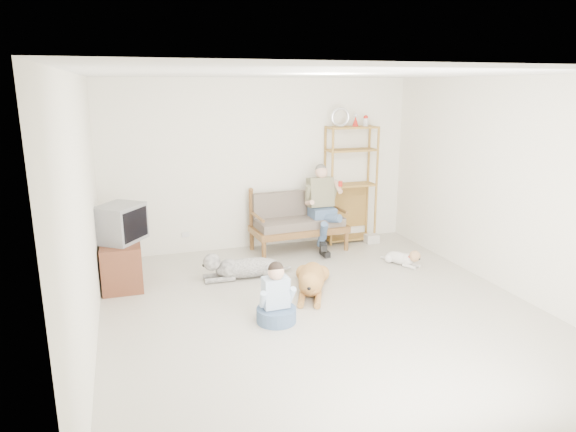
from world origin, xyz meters
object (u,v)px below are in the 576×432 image
object	(u,v)px
etagere	(350,183)
tv_stand	(121,263)
loveseat	(298,220)
golden_retriever	(311,280)

from	to	relation	value
etagere	tv_stand	distance (m)	3.88
loveseat	golden_retriever	distance (m)	1.85
tv_stand	golden_retriever	size ratio (longest dim) A/B	0.69
etagere	golden_retriever	size ratio (longest dim) A/B	1.73
loveseat	tv_stand	world-z (taller)	loveseat
loveseat	etagere	xyz separation A→B (m)	(0.99, 0.16, 0.51)
loveseat	golden_retriever	size ratio (longest dim) A/B	1.18
etagere	golden_retriever	xyz separation A→B (m)	(-1.41, -1.93, -0.82)
loveseat	etagere	bearing A→B (deg)	5.57
golden_retriever	tv_stand	bearing A→B (deg)	179.18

